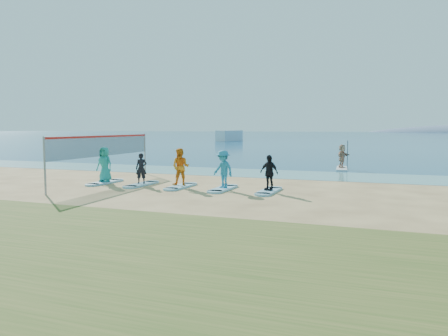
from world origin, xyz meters
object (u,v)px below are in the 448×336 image
(volleyball_net, at_px, (104,146))
(surfboard_3, at_px, (223,189))
(student_4, at_px, (269,173))
(student_1, at_px, (141,168))
(surfboard_0, at_px, (105,182))
(student_3, at_px, (223,169))
(surfboard_1, at_px, (142,184))
(boat_offshore_a, at_px, (229,141))
(surfboard_2, at_px, (181,186))
(paddleboarder, at_px, (342,156))
(student_2, at_px, (181,167))
(student_0, at_px, (105,164))
(paddleboard, at_px, (342,169))
(surfboard_4, at_px, (269,191))

(volleyball_net, height_order, surfboard_3, volleyball_net)
(student_4, bearing_deg, student_1, -159.94)
(surfboard_0, xyz_separation_m, student_1, (2.19, 0.00, 0.80))
(surfboard_0, distance_m, student_3, 6.63)
(surfboard_1, xyz_separation_m, student_4, (6.57, 0.00, 0.84))
(boat_offshore_a, xyz_separation_m, student_3, (25.76, -70.51, 0.96))
(surfboard_1, bearing_deg, surfboard_2, 0.00)
(surfboard_1, xyz_separation_m, surfboard_3, (4.38, 0.00, 0.00))
(paddleboarder, xyz_separation_m, student_2, (-6.29, -12.13, 0.06))
(surfboard_0, height_order, student_0, student_0)
(paddleboarder, distance_m, surfboard_1, 14.83)
(boat_offshore_a, height_order, surfboard_2, boat_offshore_a)
(paddleboard, relative_size, surfboard_1, 1.36)
(volleyball_net, height_order, surfboard_0, volleyball_net)
(student_1, distance_m, surfboard_4, 6.62)
(surfboard_1, bearing_deg, student_4, 0.00)
(volleyball_net, height_order, student_0, volleyball_net)
(student_3, distance_m, surfboard_4, 2.37)
(volleyball_net, relative_size, surfboard_4, 4.12)
(student_0, height_order, surfboard_2, student_0)
(paddleboard, xyz_separation_m, surfboard_0, (-10.67, -12.13, -0.01))
(surfboard_3, bearing_deg, surfboard_4, 0.00)
(student_0, height_order, surfboard_3, student_0)
(volleyball_net, bearing_deg, surfboard_2, -3.84)
(surfboard_0, height_order, student_4, student_4)
(student_1, relative_size, student_4, 0.96)
(student_1, height_order, student_4, student_4)
(student_1, bearing_deg, surfboard_2, -20.00)
(student_4, bearing_deg, surfboard_3, -159.94)
(surfboard_0, relative_size, student_3, 1.26)
(paddleboard, xyz_separation_m, student_4, (-1.91, -12.13, 0.82))
(volleyball_net, bearing_deg, student_2, -3.84)
(surfboard_3, bearing_deg, student_3, 0.00)
(student_3, height_order, surfboard_4, student_3)
(surfboard_0, relative_size, surfboard_4, 1.00)
(paddleboard, distance_m, student_3, 12.83)
(volleyball_net, xyz_separation_m, surfboard_1, (2.43, -0.31, -1.86))
(volleyball_net, height_order, student_3, volleyball_net)
(boat_offshore_a, bearing_deg, surfboard_2, -61.62)
(paddleboarder, distance_m, student_1, 14.80)
(paddleboarder, height_order, surfboard_1, paddleboarder)
(student_4, bearing_deg, surfboard_2, -159.94)
(surfboard_4, bearing_deg, volleyball_net, 178.03)
(student_3, bearing_deg, boat_offshore_a, 134.49)
(boat_offshore_a, xyz_separation_m, surfboard_4, (27.95, -70.51, 0.04))
(paddleboarder, relative_size, student_2, 0.90)
(volleyball_net, xyz_separation_m, boat_offshore_a, (-18.95, 70.20, -1.90))
(paddleboarder, relative_size, boat_offshore_a, 0.21)
(student_1, xyz_separation_m, student_3, (4.38, 0.00, 0.11))
(paddleboarder, bearing_deg, volleyball_net, 156.68)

